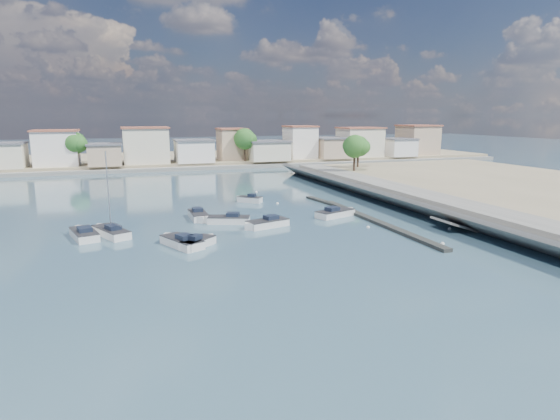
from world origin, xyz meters
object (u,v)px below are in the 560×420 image
object	(u,v)px
motorboat_b	(199,243)
motorboat_c	(227,220)
motorboat_a	(180,242)
motorboat_g	(199,216)
sailboat	(110,232)
motorboat_e	(84,234)
motorboat_d	(266,224)
motorboat_f	(249,200)
motorboat_h	(337,213)

from	to	relation	value
motorboat_b	motorboat_c	bearing A→B (deg)	62.40
motorboat_a	motorboat_g	bearing A→B (deg)	72.39
motorboat_c	sailboat	size ratio (longest dim) A/B	0.60
motorboat_e	sailboat	world-z (taller)	sailboat
motorboat_d	motorboat_f	size ratio (longest dim) A/B	1.54
motorboat_g	motorboat_h	bearing A→B (deg)	-13.48
motorboat_c	motorboat_a	bearing A→B (deg)	-128.21
motorboat_a	motorboat_d	xyz separation A→B (m)	(10.00, 4.64, -0.00)
motorboat_e	motorboat_g	distance (m)	13.54
motorboat_d	motorboat_a	bearing A→B (deg)	-155.11
motorboat_f	motorboat_h	distance (m)	15.17
motorboat_c	motorboat_f	size ratio (longest dim) A/B	1.51
sailboat	motorboat_c	bearing A→B (deg)	7.56
motorboat_h	motorboat_a	bearing A→B (deg)	-159.99
motorboat_h	motorboat_e	bearing A→B (deg)	-177.97
motorboat_d	motorboat_h	world-z (taller)	same
motorboat_c	motorboat_h	world-z (taller)	same
motorboat_a	motorboat_b	world-z (taller)	same
motorboat_c	sailboat	distance (m)	12.86
motorboat_d	motorboat_e	size ratio (longest dim) A/B	0.94
motorboat_b	motorboat_f	world-z (taller)	same
motorboat_c	motorboat_g	xyz separation A→B (m)	(-2.73, 3.26, 0.00)
motorboat_f	sailboat	size ratio (longest dim) A/B	0.39
motorboat_c	motorboat_g	distance (m)	4.25
motorboat_e	motorboat_f	xyz separation A→B (m)	(21.29, 14.03, -0.00)
motorboat_e	motorboat_h	distance (m)	29.12
motorboat_e	sailboat	xyz separation A→B (m)	(2.57, 0.03, 0.04)
motorboat_c	motorboat_e	world-z (taller)	same
motorboat_e	motorboat_h	xyz separation A→B (m)	(29.10, 1.03, 0.00)
motorboat_g	motorboat_b	bearing A→B (deg)	-98.93
motorboat_h	motorboat_f	bearing A→B (deg)	121.01
motorboat_d	motorboat_h	xyz separation A→B (m)	(10.09, 2.67, 0.00)
motorboat_f	sailboat	distance (m)	23.37
motorboat_a	motorboat_b	bearing A→B (deg)	-26.99
motorboat_h	sailboat	bearing A→B (deg)	-177.84
motorboat_c	motorboat_g	bearing A→B (deg)	129.89
motorboat_c	motorboat_f	xyz separation A→B (m)	(5.97, 12.30, -0.00)
motorboat_b	motorboat_d	bearing A→B (deg)	33.41
motorboat_g	sailboat	xyz separation A→B (m)	(-10.02, -4.95, 0.04)
motorboat_b	sailboat	bearing A→B (deg)	138.55
motorboat_a	motorboat_g	distance (m)	11.82
motorboat_f	motorboat_g	distance (m)	12.54
motorboat_h	motorboat_d	bearing A→B (deg)	-165.15
motorboat_d	motorboat_h	size ratio (longest dim) A/B	0.95
motorboat_f	motorboat_c	bearing A→B (deg)	-115.87
motorboat_a	motorboat_f	xyz separation A→B (m)	(12.27, 20.31, -0.00)
motorboat_b	motorboat_c	xyz separation A→B (m)	(4.63, 8.86, 0.00)
motorboat_d	motorboat_f	distance (m)	15.84
motorboat_a	motorboat_c	distance (m)	10.19
motorboat_d	sailboat	xyz separation A→B (m)	(-16.44, 1.68, 0.04)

